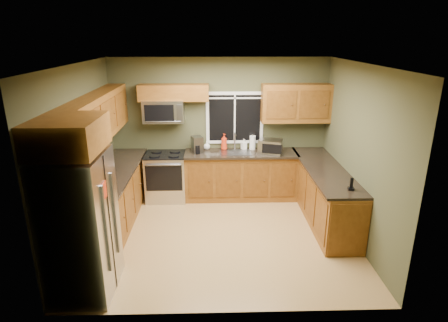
{
  "coord_description": "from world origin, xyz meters",
  "views": [
    {
      "loc": [
        -0.11,
        -5.38,
        3.09
      ],
      "look_at": [
        0.05,
        0.35,
        1.15
      ],
      "focal_mm": 30.0,
      "sensor_mm": 36.0,
      "label": 1
    }
  ],
  "objects_px": {
    "paper_towel_roll": "(253,143)",
    "range": "(166,176)",
    "microwave": "(164,111)",
    "soap_bottle_b": "(244,144)",
    "toaster_oven": "(270,146)",
    "kettle": "(199,144)",
    "refrigerator": "(80,226)",
    "soap_bottle_a": "(224,142)",
    "coffee_maker": "(197,145)",
    "soap_bottle_c": "(207,145)",
    "cordless_phone": "(351,186)"
  },
  "relations": [
    {
      "from": "toaster_oven",
      "to": "kettle",
      "type": "xyz_separation_m",
      "value": [
        -1.37,
        0.24,
        -0.01
      ]
    },
    {
      "from": "microwave",
      "to": "soap_bottle_b",
      "type": "height_order",
      "value": "microwave"
    },
    {
      "from": "range",
      "to": "paper_towel_roll",
      "type": "xyz_separation_m",
      "value": [
        1.7,
        0.21,
        0.61
      ]
    },
    {
      "from": "range",
      "to": "cordless_phone",
      "type": "relative_size",
      "value": 4.97
    },
    {
      "from": "microwave",
      "to": "kettle",
      "type": "height_order",
      "value": "microwave"
    },
    {
      "from": "toaster_oven",
      "to": "soap_bottle_c",
      "type": "height_order",
      "value": "toaster_oven"
    },
    {
      "from": "refrigerator",
      "to": "toaster_oven",
      "type": "distance_m",
      "value": 3.83
    },
    {
      "from": "paper_towel_roll",
      "to": "range",
      "type": "bearing_deg",
      "value": -172.94
    },
    {
      "from": "refrigerator",
      "to": "coffee_maker",
      "type": "height_order",
      "value": "refrigerator"
    },
    {
      "from": "toaster_oven",
      "to": "soap_bottle_a",
      "type": "relative_size",
      "value": 1.62
    },
    {
      "from": "microwave",
      "to": "coffee_maker",
      "type": "bearing_deg",
      "value": -10.47
    },
    {
      "from": "paper_towel_roll",
      "to": "soap_bottle_a",
      "type": "bearing_deg",
      "value": 179.48
    },
    {
      "from": "microwave",
      "to": "soap_bottle_a",
      "type": "distance_m",
      "value": 1.31
    },
    {
      "from": "paper_towel_roll",
      "to": "cordless_phone",
      "type": "relative_size",
      "value": 1.6
    },
    {
      "from": "kettle",
      "to": "soap_bottle_a",
      "type": "height_order",
      "value": "soap_bottle_a"
    },
    {
      "from": "soap_bottle_a",
      "to": "cordless_phone",
      "type": "relative_size",
      "value": 1.68
    },
    {
      "from": "coffee_maker",
      "to": "soap_bottle_c",
      "type": "distance_m",
      "value": 0.28
    },
    {
      "from": "refrigerator",
      "to": "paper_towel_roll",
      "type": "bearing_deg",
      "value": 51.28
    },
    {
      "from": "kettle",
      "to": "soap_bottle_a",
      "type": "distance_m",
      "value": 0.5
    },
    {
      "from": "microwave",
      "to": "coffee_maker",
      "type": "distance_m",
      "value": 0.9
    },
    {
      "from": "coffee_maker",
      "to": "paper_towel_roll",
      "type": "height_order",
      "value": "coffee_maker"
    },
    {
      "from": "kettle",
      "to": "soap_bottle_b",
      "type": "height_order",
      "value": "kettle"
    },
    {
      "from": "paper_towel_roll",
      "to": "refrigerator",
      "type": "bearing_deg",
      "value": -128.72
    },
    {
      "from": "coffee_maker",
      "to": "paper_towel_roll",
      "type": "relative_size",
      "value": 1.05
    },
    {
      "from": "refrigerator",
      "to": "paper_towel_roll",
      "type": "xyz_separation_m",
      "value": [
        2.39,
        2.98,
        0.18
      ]
    },
    {
      "from": "refrigerator",
      "to": "soap_bottle_a",
      "type": "height_order",
      "value": "refrigerator"
    },
    {
      "from": "toaster_oven",
      "to": "kettle",
      "type": "distance_m",
      "value": 1.39
    },
    {
      "from": "microwave",
      "to": "soap_bottle_c",
      "type": "bearing_deg",
      "value": 6.72
    },
    {
      "from": "microwave",
      "to": "refrigerator",
      "type": "bearing_deg",
      "value": -103.34
    },
    {
      "from": "range",
      "to": "toaster_oven",
      "type": "bearing_deg",
      "value": -1.75
    },
    {
      "from": "kettle",
      "to": "paper_towel_roll",
      "type": "bearing_deg",
      "value": 1.63
    },
    {
      "from": "kettle",
      "to": "soap_bottle_a",
      "type": "bearing_deg",
      "value": 4.06
    },
    {
      "from": "range",
      "to": "coffee_maker",
      "type": "bearing_deg",
      "value": 2.01
    },
    {
      "from": "refrigerator",
      "to": "soap_bottle_a",
      "type": "distance_m",
      "value": 3.51
    },
    {
      "from": "soap_bottle_b",
      "to": "refrigerator",
      "type": "bearing_deg",
      "value": -126.49
    },
    {
      "from": "toaster_oven",
      "to": "kettle",
      "type": "height_order",
      "value": "same"
    },
    {
      "from": "refrigerator",
      "to": "range",
      "type": "relative_size",
      "value": 1.92
    },
    {
      "from": "soap_bottle_b",
      "to": "soap_bottle_c",
      "type": "xyz_separation_m",
      "value": [
        -0.73,
        0.0,
        -0.02
      ]
    },
    {
      "from": "soap_bottle_a",
      "to": "soap_bottle_c",
      "type": "xyz_separation_m",
      "value": [
        -0.34,
        0.01,
        -0.08
      ]
    },
    {
      "from": "soap_bottle_a",
      "to": "soap_bottle_b",
      "type": "bearing_deg",
      "value": 2.19
    },
    {
      "from": "microwave",
      "to": "paper_towel_roll",
      "type": "height_order",
      "value": "microwave"
    },
    {
      "from": "coffee_maker",
      "to": "paper_towel_roll",
      "type": "bearing_deg",
      "value": 9.9
    },
    {
      "from": "kettle",
      "to": "soap_bottle_c",
      "type": "height_order",
      "value": "kettle"
    },
    {
      "from": "refrigerator",
      "to": "soap_bottle_a",
      "type": "relative_size",
      "value": 5.69
    },
    {
      "from": "toaster_oven",
      "to": "soap_bottle_c",
      "type": "bearing_deg",
      "value": 166.49
    },
    {
      "from": "coffee_maker",
      "to": "range",
      "type": "bearing_deg",
      "value": -177.99
    },
    {
      "from": "toaster_oven",
      "to": "refrigerator",
      "type": "bearing_deg",
      "value": -134.96
    },
    {
      "from": "cordless_phone",
      "to": "coffee_maker",
      "type": "bearing_deg",
      "value": 140.82
    },
    {
      "from": "paper_towel_roll",
      "to": "cordless_phone",
      "type": "distance_m",
      "value": 2.42
    },
    {
      "from": "soap_bottle_b",
      "to": "cordless_phone",
      "type": "bearing_deg",
      "value": -56.17
    }
  ]
}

